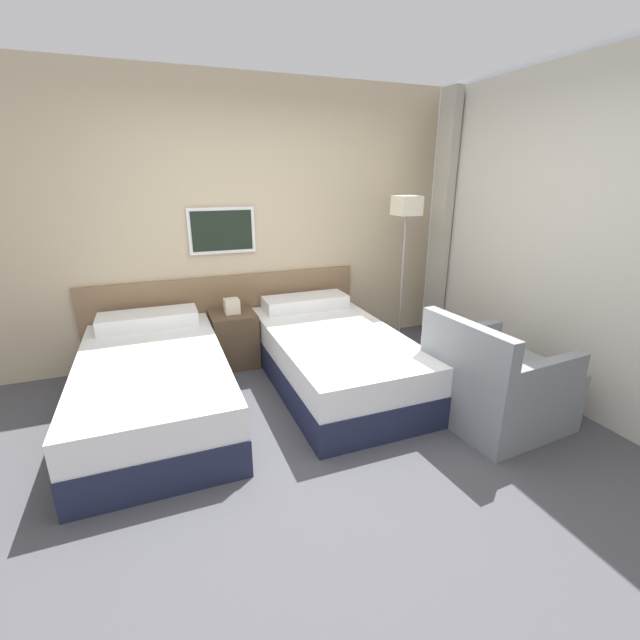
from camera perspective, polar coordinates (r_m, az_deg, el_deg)
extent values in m
plane|color=#47474C|center=(3.13, 0.31, -16.41)|extent=(16.00, 16.00, 0.00)
cube|color=#C6B28E|center=(4.44, -9.16, 12.65)|extent=(10.00, 0.06, 2.70)
cube|color=#846647|center=(4.53, -12.15, 0.55)|extent=(2.75, 0.04, 0.84)
cube|color=white|center=(4.35, -12.95, 11.55)|extent=(0.64, 0.03, 0.44)
cube|color=black|center=(4.33, -12.91, 11.52)|extent=(0.58, 0.01, 0.38)
cube|color=white|center=(3.75, 34.77, 8.50)|extent=(0.06, 4.41, 2.70)
cube|color=beige|center=(3.72, 34.28, 8.05)|extent=(0.03, 4.05, 2.64)
cube|color=#A8A393|center=(4.95, 15.85, 12.45)|extent=(0.10, 0.24, 2.64)
cube|color=#1E233D|center=(3.64, -20.97, -9.95)|extent=(1.07, 2.00, 0.26)
cube|color=white|center=(3.54, -21.43, -6.42)|extent=(1.06, 1.98, 0.23)
cube|color=white|center=(4.20, -21.90, 0.09)|extent=(0.86, 0.34, 0.13)
cube|color=#1E233D|center=(3.90, 1.92, -6.64)|extent=(1.07, 2.00, 0.26)
cube|color=white|center=(3.80, 1.96, -3.27)|extent=(1.06, 1.98, 0.23)
cube|color=white|center=(4.42, -1.97, 2.39)|extent=(0.86, 0.34, 0.13)
cube|color=brown|center=(4.32, -11.38, -2.45)|extent=(0.43, 0.43, 0.54)
cube|color=beige|center=(4.21, -11.67, 1.84)|extent=(0.14, 0.14, 0.14)
cylinder|color=#9E9993|center=(4.87, 10.36, -3.22)|extent=(0.24, 0.24, 0.02)
cylinder|color=#9E9993|center=(4.65, 10.86, 4.92)|extent=(0.02, 0.02, 1.40)
cube|color=beige|center=(4.53, 11.49, 14.74)|extent=(0.24, 0.24, 0.19)
cube|color=gray|center=(3.59, 22.49, -8.83)|extent=(0.91, 0.91, 0.46)
cube|color=gray|center=(3.17, 18.86, -3.67)|extent=(0.16, 0.85, 0.39)
cube|color=gray|center=(3.25, 28.05, -6.32)|extent=(0.72, 0.14, 0.18)
cube|color=gray|center=(3.70, 18.84, -2.17)|extent=(0.72, 0.14, 0.18)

